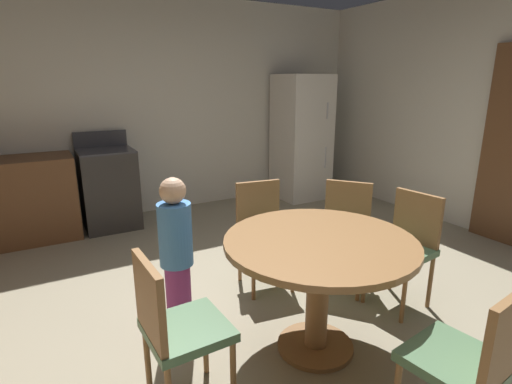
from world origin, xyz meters
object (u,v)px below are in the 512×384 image
object	(u,v)px
oven_range	(109,188)
dining_table	(319,263)
person_child	(176,253)
chair_east	(406,242)
chair_north	(263,228)
chair_west	(174,325)
chair_northeast	(344,228)
refrigerator	(301,138)
chair_south	(472,359)

from	to	relation	value
oven_range	dining_table	bearing A→B (deg)	-76.04
dining_table	person_child	xyz separation A→B (m)	(-0.70, 0.61, -0.02)
oven_range	person_child	size ratio (longest dim) A/B	1.01
chair_east	chair_north	xyz separation A→B (m)	(-0.79, 0.80, 0.00)
chair_north	dining_table	bearing A→B (deg)	0.00
person_child	chair_east	bearing A→B (deg)	24.46
chair_east	chair_north	size ratio (longest dim) A/B	1.00
chair_west	chair_east	distance (m)	1.86
chair_east	chair_north	bearing A→B (deg)	-53.07
dining_table	chair_northeast	distance (m)	0.94
refrigerator	person_child	world-z (taller)	refrigerator
chair_east	chair_south	world-z (taller)	same
refrigerator	chair_north	xyz separation A→B (m)	(-1.80, -2.02, -0.38)
chair_north	chair_west	bearing A→B (deg)	-39.47
chair_north	chair_northeast	xyz separation A→B (m)	(0.59, -0.33, 0.00)
person_child	dining_table	bearing A→B (deg)	0.00
dining_table	chair_south	bearing A→B (deg)	-82.01
chair_northeast	person_child	size ratio (longest dim) A/B	0.80
chair_north	person_child	bearing A→B (deg)	-61.35
dining_table	chair_west	xyz separation A→B (m)	(-0.93, -0.04, -0.10)
chair_east	dining_table	bearing A→B (deg)	0.00
chair_north	chair_south	bearing A→B (deg)	8.19
oven_range	chair_northeast	size ratio (longest dim) A/B	1.26
person_child	chair_north	bearing A→B (deg)	61.42
chair_north	chair_northeast	size ratio (longest dim) A/B	1.00
chair_west	chair_northeast	size ratio (longest dim) A/B	1.00
refrigerator	oven_range	bearing A→B (deg)	178.85
dining_table	person_child	distance (m)	0.93
dining_table	chair_west	world-z (taller)	chair_west
dining_table	chair_east	xyz separation A→B (m)	(0.92, 0.13, -0.10)
chair_north	chair_northeast	bearing A→B (deg)	68.72
oven_range	chair_west	size ratio (longest dim) A/B	1.26
chair_west	person_child	bearing A→B (deg)	68.04
chair_east	chair_northeast	size ratio (longest dim) A/B	1.00
chair_east	chair_south	distance (m)	1.31
refrigerator	chair_south	bearing A→B (deg)	-115.12
dining_table	chair_south	distance (m)	0.94
chair_west	chair_north	size ratio (longest dim) A/B	1.00
chair_west	chair_south	xyz separation A→B (m)	(1.06, -0.88, 0.00)
chair_east	chair_south	xyz separation A→B (m)	(-0.79, -1.05, 0.00)
oven_range	chair_north	world-z (taller)	oven_range
chair_east	chair_south	size ratio (longest dim) A/B	1.00
chair_south	chair_north	bearing A→B (deg)	-8.19
oven_range	chair_south	bearing A→B (deg)	-77.42
oven_range	chair_west	distance (m)	3.04
oven_range	chair_south	size ratio (longest dim) A/B	1.26
chair_east	person_child	bearing A→B (deg)	-24.44
dining_table	chair_south	size ratio (longest dim) A/B	1.34
refrigerator	dining_table	size ratio (longest dim) A/B	1.52
dining_table	oven_range	bearing A→B (deg)	103.96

